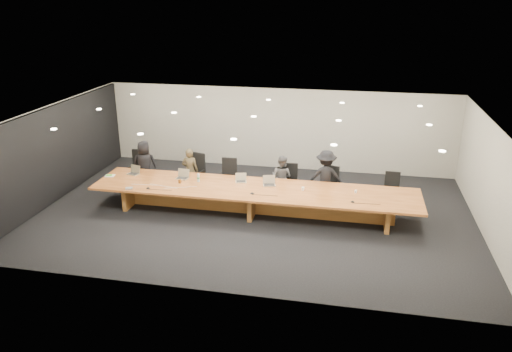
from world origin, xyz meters
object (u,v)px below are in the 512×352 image
(conference_table, at_px, (254,196))
(laptop_d, at_px, (269,181))
(person_c, at_px, (282,177))
(av_box, at_px, (129,188))
(mic_right, at_px, (353,202))
(paper_cup_near, at_px, (303,189))
(chair_far_right, at_px, (392,190))
(mic_left, at_px, (148,188))
(mic_center, at_px, (252,193))
(chair_mid_left, at_px, (228,177))
(chair_far_left, at_px, (139,169))
(laptop_b, at_px, (182,174))
(person_a, at_px, (145,165))
(person_b, at_px, (190,171))
(chair_left, at_px, (194,173))
(water_bottle, at_px, (198,178))
(laptop_c, at_px, (241,178))
(chair_right, at_px, (329,184))
(person_d, at_px, (326,177))
(paper_cup_far, at_px, (356,192))
(amber_mug, at_px, (180,181))
(laptop_a, at_px, (133,170))
(chair_mid_right, at_px, (289,182))

(conference_table, relative_size, laptop_d, 26.04)
(person_c, bearing_deg, av_box, 47.16)
(av_box, xyz_separation_m, mic_right, (6.05, 0.28, -0.00))
(paper_cup_near, bearing_deg, chair_far_right, 25.26)
(conference_table, xyz_separation_m, laptop_d, (0.38, 0.29, 0.37))
(mic_left, bearing_deg, laptop_d, 15.16)
(laptop_d, height_order, mic_center, laptop_d)
(chair_mid_left, xyz_separation_m, paper_cup_near, (2.41, -1.16, 0.24))
(chair_far_left, bearing_deg, av_box, -82.47)
(laptop_b, xyz_separation_m, mic_left, (-0.67, -0.90, -0.12))
(mic_center, bearing_deg, person_a, 157.37)
(conference_table, distance_m, laptop_b, 2.25)
(person_b, bearing_deg, chair_left, -121.58)
(laptop_b, bearing_deg, chair_left, 93.99)
(person_a, bearing_deg, water_bottle, 136.53)
(person_a, relative_size, laptop_c, 5.02)
(chair_far_left, relative_size, person_a, 0.77)
(chair_right, xyz_separation_m, laptop_d, (-1.60, -1.01, 0.35))
(paper_cup_near, distance_m, mic_center, 1.40)
(av_box, height_order, mic_center, mic_center)
(person_a, relative_size, person_c, 1.17)
(person_d, xyz_separation_m, laptop_b, (-4.08, -0.82, 0.08))
(chair_left, xyz_separation_m, laptop_c, (1.69, -0.88, 0.27))
(chair_right, relative_size, laptop_d, 3.08)
(av_box, bearing_deg, laptop_c, 2.42)
(chair_mid_left, distance_m, mic_right, 4.13)
(person_d, distance_m, paper_cup_far, 1.27)
(amber_mug, relative_size, paper_cup_far, 1.32)
(water_bottle, bearing_deg, laptop_d, 3.23)
(chair_mid_left, relative_size, person_d, 0.69)
(conference_table, distance_m, person_c, 1.39)
(laptop_d, xyz_separation_m, av_box, (-3.74, -1.01, -0.12))
(chair_far_right, relative_size, person_d, 0.63)
(amber_mug, bearing_deg, chair_far_left, 144.31)
(laptop_a, distance_m, mic_center, 3.86)
(laptop_d, relative_size, mic_left, 3.15)
(chair_mid_right, bearing_deg, person_c, 176.92)
(chair_far_right, distance_m, person_b, 6.02)
(person_a, bearing_deg, mic_left, 98.02)
(chair_right, bearing_deg, paper_cup_near, -100.30)
(person_c, relative_size, mic_left, 12.16)
(person_b, relative_size, laptop_b, 4.11)
(laptop_b, xyz_separation_m, paper_cup_far, (4.95, -0.11, -0.10))
(chair_far_left, relative_size, laptop_d, 3.45)
(laptop_a, relative_size, laptop_b, 0.97)
(av_box, relative_size, mic_left, 1.73)
(person_b, bearing_deg, water_bottle, 118.74)
(person_b, bearing_deg, laptop_c, 155.13)
(chair_right, height_order, person_c, person_c)
(person_b, bearing_deg, laptop_d, 159.83)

